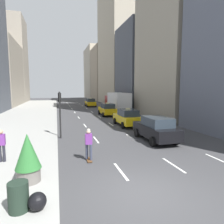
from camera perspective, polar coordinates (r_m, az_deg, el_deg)
name	(u,v)px	position (r m, az deg, el deg)	size (l,w,h in m)	color
ground_plane	(142,192)	(8.09, 8.67, -21.68)	(160.00, 160.00, 0.00)	#3D3D3F
sidewalk_left	(30,113)	(33.92, -22.27, -0.16)	(8.00, 66.00, 0.15)	#9E9E99
lane_markings	(95,114)	(30.24, -4.81, -0.59)	(5.72, 56.00, 0.01)	white
building_row_right	(121,46)	(49.31, 2.59, 18.40)	(6.00, 85.03, 37.43)	slate
taxi_lead	(127,117)	(20.61, 4.40, -1.55)	(2.02, 4.40, 1.87)	yellow
taxi_second	(90,102)	(42.98, -6.19, 2.73)	(2.02, 4.40, 1.87)	yellow
taxi_third	(107,109)	(28.54, -1.32, 0.76)	(2.02, 4.40, 1.87)	yellow
sedan_black_near	(156,129)	(15.07, 12.40, -4.67)	(2.02, 4.43, 1.78)	black
box_truck	(117,101)	(33.50, 1.44, 3.07)	(2.58, 8.40, 3.15)	maroon
skateboarder	(89,143)	(10.77, -6.68, -8.81)	(0.36, 0.80, 1.75)	brown
trash_can	(18,197)	(7.11, -25.17, -21.04)	(0.60, 0.60, 0.90)	#1E2D23
planter_with_shrub	(28,157)	(8.69, -22.89, -11.82)	(1.00, 1.00, 1.95)	slate
trash_bag	(37,201)	(7.03, -20.55, -22.79)	(0.55, 0.55, 0.55)	black
pedestrian_near_curb	(1,144)	(11.56, -29.04, -8.01)	(0.36, 0.22, 1.65)	#23232D
traffic_light_pole	(60,107)	(15.84, -14.68, 1.32)	(0.24, 0.42, 3.60)	black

